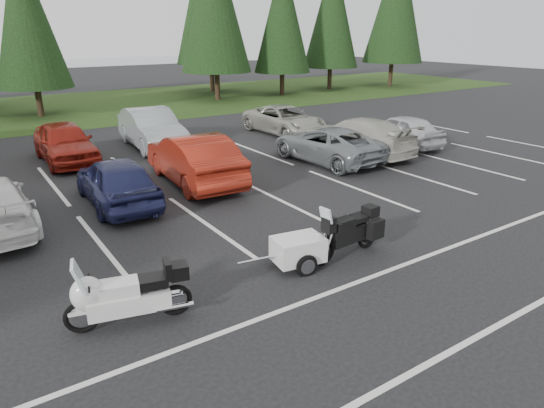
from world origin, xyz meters
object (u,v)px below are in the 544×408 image
Objects in this scene: car_near_4 at (117,181)px; touring_motorcycle at (128,290)px; car_far_4 at (285,120)px; cargo_trailer at (298,252)px; car_far_2 at (65,142)px; adventure_motorcycle at (347,229)px; car_near_8 at (401,130)px; car_near_6 at (327,144)px; car_near_5 at (194,159)px; car_far_3 at (152,129)px; car_near_7 at (357,136)px.

car_near_4 is 6.45m from touring_motorcycle.
car_far_4 is 14.26m from cargo_trailer.
car_far_2 is 2.02× the size of adventure_motorcycle.
car_near_8 reaches higher than touring_motorcycle.
car_near_8 is (4.44, 0.25, 0.02)m from car_near_6.
cargo_trailer is at bearing -126.90° from car_far_4.
cargo_trailer is at bearing 43.37° from car_near_6.
car_near_8 is 1.68× the size of touring_motorcycle.
car_far_4 reaches higher than cargo_trailer.
car_near_5 is 2.09× the size of touring_motorcycle.
car_near_4 is 12.73m from car_near_8.
car_far_4 is 3.12× the size of cargo_trailer.
car_far_4 is (6.50, -0.70, -0.16)m from car_far_3.
car_far_3 is 2.09× the size of touring_motorcycle.
car_near_4 is at bearing 18.59° from car_near_5.
touring_motorcycle is at bearing 60.97° from car_near_5.
cargo_trailer is (-8.01, -6.71, -0.40)m from car_near_7.
car_near_4 is 0.89× the size of car_far_4.
car_near_4 is 1.91× the size of adventure_motorcycle.
adventure_motorcycle is (3.36, -12.26, -0.09)m from car_far_2.
adventure_motorcycle is at bearing 119.49° from car_near_4.
car_far_4 reaches higher than touring_motorcycle.
car_far_3 reaches higher than cargo_trailer.
car_near_5 is at bearing -148.27° from car_far_4.
car_near_6 reaches higher than car_far_4.
touring_motorcycle is (-10.01, -6.62, -0.01)m from car_near_6.
car_near_5 is at bearing -60.40° from car_far_2.
adventure_motorcycle is (-0.27, -12.67, -0.15)m from car_far_3.
car_near_4 is 0.85× the size of car_near_5.
car_near_4 is at bearing 7.36° from car_near_8.
cargo_trailer is (-10.74, -6.79, -0.33)m from car_near_8.
car_far_2 is at bearing 100.98° from adventure_motorcycle.
car_near_6 is at bearing 48.59° from adventure_motorcycle.
car_far_2 is at bearing -169.71° from car_far_3.
car_near_4 is 5.96m from car_far_2.
car_near_4 is 6.45m from cargo_trailer.
car_far_3 is (-9.24, 5.70, 0.14)m from car_near_8.
car_far_2 is (-8.43, 5.55, 0.10)m from car_near_6.
adventure_motorcycle is (-5.07, -6.71, 0.01)m from car_near_6.
car_near_8 is at bearing -22.13° from car_far_2.
car_near_6 is 9.09m from cargo_trailer.
adventure_motorcycle is (-9.51, -6.96, -0.01)m from car_near_8.
car_far_2 is 10.15m from car_far_4.
touring_motorcycle is at bearing -97.13° from car_far_2.
car_near_5 is 8.28m from touring_motorcycle.
car_near_8 is 10.85m from car_far_3.
car_far_4 is (1.71, 5.25, -0.01)m from car_near_6.
car_near_6 is at bearing 55.03° from cargo_trailer.
car_far_2 reaches higher than car_far_4.
car_near_6 is at bearing 1.96° from car_near_7.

